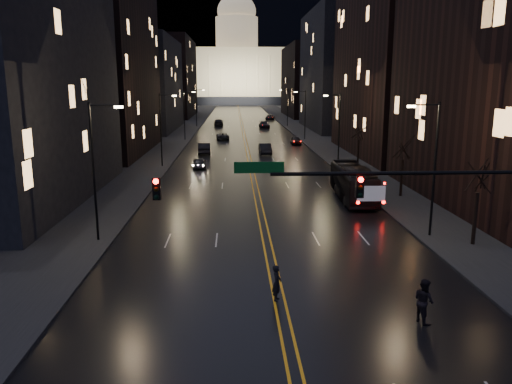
{
  "coord_description": "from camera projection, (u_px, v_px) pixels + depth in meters",
  "views": [
    {
      "loc": [
        -2.1,
        -21.57,
        10.07
      ],
      "look_at": [
        -0.65,
        10.9,
        3.04
      ],
      "focal_mm": 35.0,
      "sensor_mm": 36.0,
      "label": 1
    }
  ],
  "objects": [
    {
      "name": "streetlamp_right_near",
      "position": [
        432.0,
        163.0,
        32.45
      ],
      "size": [
        2.13,
        0.25,
        9.0
      ],
      "color": "black",
      "rests_on": "ground"
    },
    {
      "name": "streetlamp_right_dist",
      "position": [
        287.0,
        105.0,
        120.32
      ],
      "size": [
        2.13,
        0.25,
        9.0
      ],
      "color": "black",
      "rests_on": "ground"
    },
    {
      "name": "building_left_near",
      "position": [
        6.0,
        73.0,
        41.52
      ],
      "size": [
        12.0,
        28.0,
        22.0
      ],
      "primitive_type": "cube",
      "color": "black",
      "rests_on": "ground"
    },
    {
      "name": "streetlamp_right_mid",
      "position": [
        338.0,
        125.0,
        61.74
      ],
      "size": [
        2.13,
        0.25,
        9.0
      ],
      "color": "black",
      "rests_on": "ground"
    },
    {
      "name": "pedestrian_b",
      "position": [
        424.0,
        301.0,
        21.39
      ],
      "size": [
        0.81,
        1.08,
        1.97
      ],
      "primitive_type": "imported",
      "rotation": [
        0.0,
        0.0,
        1.91
      ],
      "color": "black",
      "rests_on": "ground"
    },
    {
      "name": "tree_right_far",
      "position": [
        359.0,
        131.0,
        60.0
      ],
      "size": [
        2.4,
        2.4,
        6.65
      ],
      "color": "black",
      "rests_on": "ground"
    },
    {
      "name": "building_left_dist",
      "position": [
        173.0,
        78.0,
        156.52
      ],
      "size": [
        12.0,
        40.0,
        24.0
      ],
      "primitive_type": "cube",
      "color": "black",
      "rests_on": "ground"
    },
    {
      "name": "traffic_signal",
      "position": [
        412.0,
        197.0,
        22.46
      ],
      "size": [
        17.29,
        0.45,
        7.0
      ],
      "color": "black",
      "rests_on": "ground"
    },
    {
      "name": "capitol",
      "position": [
        237.0,
        71.0,
        263.75
      ],
      "size": [
        90.0,
        50.0,
        58.5
      ],
      "color": "black",
      "rests_on": "ground"
    },
    {
      "name": "streetlamp_left_near",
      "position": [
        96.0,
        165.0,
        31.5
      ],
      "size": [
        2.13,
        0.25,
        9.0
      ],
      "color": "black",
      "rests_on": "ground"
    },
    {
      "name": "building_right_mid",
      "position": [
        337.0,
        71.0,
        111.28
      ],
      "size": [
        12.0,
        34.0,
        26.0
      ],
      "primitive_type": "cube",
      "color": "black",
      "rests_on": "ground"
    },
    {
      "name": "streetlamp_left_far",
      "position": [
        185.0,
        112.0,
        90.09
      ],
      "size": [
        2.13,
        0.25,
        9.0
      ],
      "color": "black",
      "rests_on": "ground"
    },
    {
      "name": "sidewalk_right",
      "position": [
        287.0,
        118.0,
        150.81
      ],
      "size": [
        8.0,
        320.0,
        0.16
      ],
      "primitive_type": "cube",
      "color": "black",
      "rests_on": "ground"
    },
    {
      "name": "oncoming_car_b",
      "position": [
        204.0,
        148.0,
        73.42
      ],
      "size": [
        2.03,
        5.13,
        1.66
      ],
      "primitive_type": "imported",
      "rotation": [
        0.0,
        0.0,
        3.2
      ],
      "color": "black",
      "rests_on": "ground"
    },
    {
      "name": "streetlamp_right_far",
      "position": [
        304.0,
        112.0,
        91.03
      ],
      "size": [
        2.13,
        0.25,
        9.0
      ],
      "color": "black",
      "rests_on": "ground"
    },
    {
      "name": "building_left_mid",
      "position": [
        102.0,
        57.0,
        72.13
      ],
      "size": [
        12.0,
        30.0,
        28.0
      ],
      "primitive_type": "cube",
      "color": "black",
      "rests_on": "ground"
    },
    {
      "name": "receding_car_c",
      "position": [
        264.0,
        125.0,
        117.06
      ],
      "size": [
        2.52,
        5.41,
        1.53
      ],
      "primitive_type": "imported",
      "rotation": [
        0.0,
        0.0,
        0.07
      ],
      "color": "black",
      "rests_on": "ground"
    },
    {
      "name": "pedestrian_a",
      "position": [
        277.0,
        283.0,
        23.55
      ],
      "size": [
        0.58,
        0.73,
        1.76
      ],
      "primitive_type": "imported",
      "rotation": [
        0.0,
        0.0,
        1.29
      ],
      "color": "black",
      "rests_on": "ground"
    },
    {
      "name": "receding_car_b",
      "position": [
        296.0,
        140.0,
        85.04
      ],
      "size": [
        1.77,
        4.17,
        1.41
      ],
      "primitive_type": "imported",
      "rotation": [
        0.0,
        0.0,
        -0.03
      ],
      "color": "black",
      "rests_on": "ground"
    },
    {
      "name": "receding_car_d",
      "position": [
        270.0,
        117.0,
        144.34
      ],
      "size": [
        3.11,
        5.52,
        1.46
      ],
      "primitive_type": "imported",
      "rotation": [
        0.0,
        0.0,
        -0.14
      ],
      "color": "black",
      "rests_on": "ground"
    },
    {
      "name": "receding_car_a",
      "position": [
        265.0,
        149.0,
        73.15
      ],
      "size": [
        1.76,
        4.78,
        1.56
      ],
      "primitive_type": "imported",
      "rotation": [
        0.0,
        0.0,
        0.02
      ],
      "color": "black",
      "rests_on": "ground"
    },
    {
      "name": "building_left_far",
      "position": [
        148.0,
        85.0,
        110.08
      ],
      "size": [
        12.0,
        34.0,
        20.0
      ],
      "primitive_type": "cube",
      "color": "black",
      "rests_on": "ground"
    },
    {
      "name": "bus",
      "position": [
        353.0,
        183.0,
        44.47
      ],
      "size": [
        2.97,
        10.83,
        2.99
      ],
      "primitive_type": "imported",
      "rotation": [
        0.0,
        0.0,
        -0.04
      ],
      "color": "black",
      "rests_on": "ground"
    },
    {
      "name": "oncoming_car_d",
      "position": [
        219.0,
        122.0,
        123.35
      ],
      "size": [
        2.49,
        5.74,
        1.65
      ],
      "primitive_type": "imported",
      "rotation": [
        0.0,
        0.0,
        3.17
      ],
      "color": "black",
      "rests_on": "ground"
    },
    {
      "name": "ground",
      "position": [
        280.0,
        305.0,
        23.29
      ],
      "size": [
        900.0,
        900.0,
        0.0
      ],
      "primitive_type": "plane",
      "color": "black",
      "rests_on": "ground"
    },
    {
      "name": "sidewalk_left",
      "position": [
        194.0,
        118.0,
        149.59
      ],
      "size": [
        8.0,
        320.0,
        0.16
      ],
      "primitive_type": "cube",
      "color": "black",
      "rests_on": "ground"
    },
    {
      "name": "building_right_tall",
      "position": [
        399.0,
        18.0,
        69.0
      ],
      "size": [
        12.0,
        30.0,
        38.0
      ],
      "primitive_type": "cube",
      "color": "black",
      "rests_on": "ground"
    },
    {
      "name": "streetlamp_left_mid",
      "position": [
        162.0,
        126.0,
        60.79
      ],
      "size": [
        2.13,
        0.25,
        9.0
      ],
      "color": "black",
      "rests_on": "ground"
    },
    {
      "name": "building_right_near",
      "position": [
        512.0,
        60.0,
        41.19
      ],
      "size": [
        12.0,
        26.0,
        24.0
      ],
      "primitive_type": "cube",
      "color": "black",
      "rests_on": "ground"
    },
    {
      "name": "tree_right_near",
      "position": [
        479.0,
        176.0,
        30.71
      ],
      "size": [
        2.4,
        2.4,
        6.65
      ],
      "color": "black",
      "rests_on": "ground"
    },
    {
      "name": "oncoming_car_a",
      "position": [
        199.0,
        163.0,
        60.9
      ],
      "size": [
        1.88,
        4.04,
        1.34
      ],
      "primitive_type": "imported",
      "rotation": [
        0.0,
        0.0,
        3.22
      ],
      "color": "black",
      "rests_on": "ground"
    },
    {
      "name": "streetlamp_left_dist",
      "position": [
        197.0,
        106.0,
        119.38
      ],
      "size": [
        2.13,
        0.25,
        9.0
      ],
      "color": "black",
      "rests_on": "ground"
    },
    {
      "name": "mountain_ridge",
      "position": [
        287.0,
        11.0,
        382.31
      ],
      "size": [
        520.0,
        60.0,
        130.0
      ],
      "primitive_type": "cube",
      "color": "black",
      "rests_on": "ground"
    },
    {
      "name": "building_right_dist",
      "position": [
        306.0,
        81.0,
        158.57
      ],
      "size": [
        12.0,
        40.0,
        22.0
      ],
      "primitive_type": "cube",
      "color": "black",
      "rests_on": "ground"
    },
    {
      "name": "center_line",
      "position": [
        241.0,
        118.0,
        150.21
      ],
      "size": [
        0.62,
        320.0,
        0.01
      ],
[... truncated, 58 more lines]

